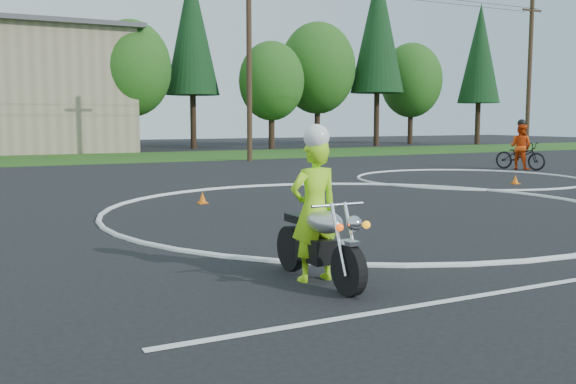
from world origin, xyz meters
name	(u,v)px	position (x,y,z in m)	size (l,w,h in m)	color
ground	(443,229)	(0.00, 0.00, 0.00)	(120.00, 120.00, 0.00)	black
grass_strip	(127,157)	(0.00, 27.00, 0.01)	(120.00, 10.00, 0.02)	#1E4714
course_markings	(399,198)	(2.17, 4.35, 0.01)	(19.05, 19.05, 0.12)	silver
primary_motorcycle	(320,242)	(-4.28, -2.55, 0.55)	(0.75, 2.14, 1.13)	black
rider_primary_grp	(314,206)	(-4.29, -2.41, 1.01)	(0.70, 0.46, 2.09)	#A5F219
rider_second_grp	(520,152)	(13.12, 10.38, 0.76)	(1.40, 2.39, 2.17)	black
traffic_cones	(524,184)	(7.41, 4.85, 0.14)	(18.01, 9.29, 0.30)	orange
treeline	(295,61)	(14.78, 34.61, 6.62)	(38.20, 8.10, 14.52)	#382619
utility_poles	(249,60)	(5.00, 21.00, 5.20)	(41.60, 1.12, 10.00)	#473321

